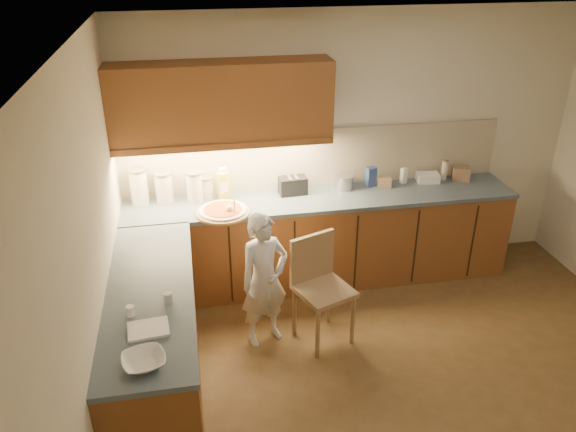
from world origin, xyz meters
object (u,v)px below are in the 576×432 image
Objects in this scene: oil_jug at (224,185)px; wooden_chair at (319,282)px; pizza_on_board at (223,211)px; toaster at (293,186)px; child at (264,280)px.

wooden_chair is at bearing -55.27° from oil_jug.
toaster is at bearing 23.76° from pizza_on_board.
child is (0.27, -0.66, -0.34)m from pizza_on_board.
oil_jug is (-0.69, 1.00, 0.52)m from wooden_chair.
pizza_on_board is 0.76m from toaster.
oil_jug is at bearing 81.79° from child.
pizza_on_board reaches higher than toaster.
child is at bearing -76.72° from oil_jug.
child is 0.47m from wooden_chair.
child reaches higher than pizza_on_board.
oil_jug is at bearing 175.54° from toaster.
child is 4.41× the size of toaster.
pizza_on_board is at bearing 116.07° from wooden_chair.
oil_jug is 0.66m from toaster.
toaster is at bearing 71.25° from wooden_chair.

